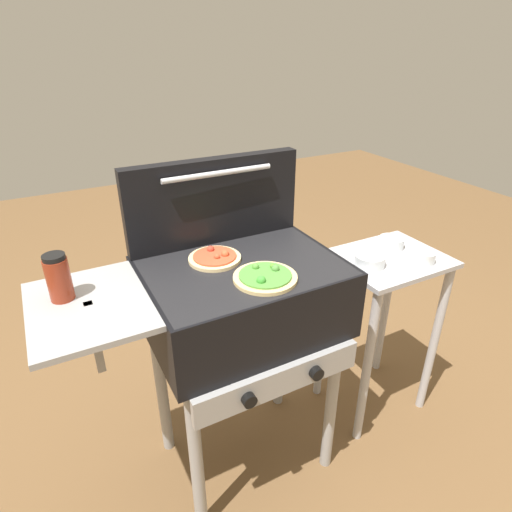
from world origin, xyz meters
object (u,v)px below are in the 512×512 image
object	(u,v)px
grill	(240,304)
pizza_veggie	(265,277)
pizza_pepperoni	(215,257)
topping_bowl_near	(370,261)
sauce_jar	(58,278)
prep_table	(382,303)
topping_bowl_middle	(391,243)
topping_bowl_far	(423,257)

from	to	relation	value
grill	pizza_veggie	world-z (taller)	pizza_veggie
pizza_pepperoni	topping_bowl_near	xyz separation A→B (m)	(0.60, -0.09, -0.12)
pizza_veggie	sauce_jar	world-z (taller)	sauce_jar
prep_table	topping_bowl_middle	size ratio (longest dim) A/B	7.50
grill	sauce_jar	bearing A→B (deg)	173.14
grill	pizza_pepperoni	bearing A→B (deg)	123.20
topping_bowl_middle	topping_bowl_far	bearing A→B (deg)	-83.81
sauce_jar	topping_bowl_near	distance (m)	1.09
pizza_pepperoni	topping_bowl_far	distance (m)	0.83
pizza_veggie	topping_bowl_middle	world-z (taller)	pizza_veggie
sauce_jar	topping_bowl_middle	distance (m)	1.27
pizza_pepperoni	topping_bowl_middle	xyz separation A→B (m)	(0.79, -0.01, -0.12)
prep_table	pizza_pepperoni	bearing A→B (deg)	174.25
grill	sauce_jar	xyz separation A→B (m)	(-0.52, 0.06, 0.21)
pizza_pepperoni	topping_bowl_middle	size ratio (longest dim) A/B	1.70
topping_bowl_far	topping_bowl_middle	size ratio (longest dim) A/B	0.89
grill	topping_bowl_near	xyz separation A→B (m)	(0.55, -0.01, 0.03)
pizza_pepperoni	prep_table	size ratio (longest dim) A/B	0.23
topping_bowl_middle	sauce_jar	bearing A→B (deg)	-179.80
pizza_veggie	prep_table	xyz separation A→B (m)	(0.64, 0.12, -0.36)
pizza_veggie	prep_table	bearing A→B (deg)	10.34
topping_bowl_near	topping_bowl_middle	xyz separation A→B (m)	(0.19, 0.08, 0.00)
pizza_veggie	topping_bowl_far	bearing A→B (deg)	1.87
grill	topping_bowl_far	xyz separation A→B (m)	(0.76, -0.09, 0.03)
pizza_veggie	topping_bowl_far	world-z (taller)	pizza_veggie
topping_bowl_middle	pizza_pepperoni	bearing A→B (deg)	179.27
topping_bowl_far	pizza_veggie	bearing A→B (deg)	-178.13
pizza_pepperoni	pizza_veggie	bearing A→B (deg)	-66.16
prep_table	topping_bowl_middle	xyz separation A→B (m)	(0.07, 0.06, 0.24)
sauce_jar	prep_table	xyz separation A→B (m)	(1.20, -0.06, -0.42)
pizza_pepperoni	prep_table	world-z (taller)	pizza_pepperoni
grill	topping_bowl_middle	bearing A→B (deg)	5.20
pizza_veggie	pizza_pepperoni	world-z (taller)	same
prep_table	topping_bowl_middle	distance (m)	0.26
grill	topping_bowl_far	distance (m)	0.76
grill	pizza_pepperoni	xyz separation A→B (m)	(-0.05, 0.08, 0.15)
sauce_jar	topping_bowl_middle	bearing A→B (deg)	0.20
grill	pizza_veggie	distance (m)	0.19
pizza_pepperoni	prep_table	distance (m)	0.81
pizza_pepperoni	prep_table	xyz separation A→B (m)	(0.72, -0.07, -0.36)
grill	topping_bowl_near	distance (m)	0.55
pizza_veggie	prep_table	size ratio (longest dim) A/B	0.26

